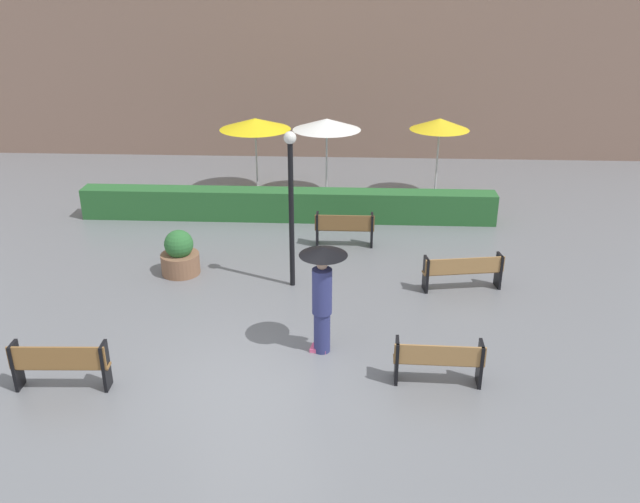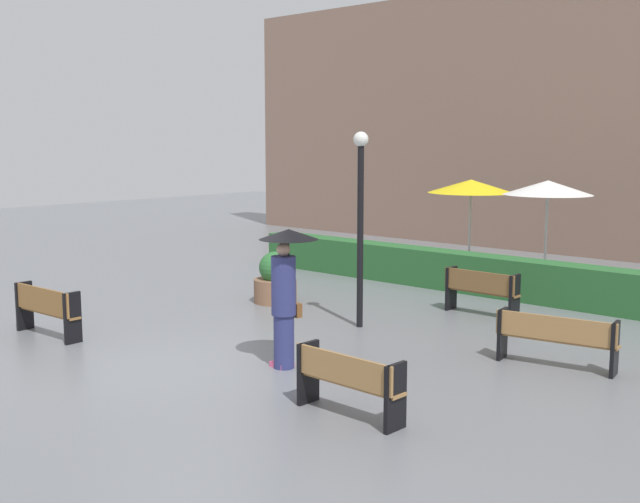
% 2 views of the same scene
% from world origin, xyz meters
% --- Properties ---
extents(ground_plane, '(60.00, 60.00, 0.00)m').
position_xyz_m(ground_plane, '(0.00, 0.00, 0.00)').
color(ground_plane, slate).
extents(bench_near_left, '(1.71, 0.40, 0.91)m').
position_xyz_m(bench_near_left, '(-3.37, -0.36, 0.54)').
color(bench_near_left, olive).
rests_on(bench_near_left, ground).
extents(bench_near_right, '(1.61, 0.42, 0.84)m').
position_xyz_m(bench_near_right, '(3.31, 0.14, 0.50)').
color(bench_near_right, '#9E7242').
rests_on(bench_near_right, ground).
extents(bench_far_right, '(1.88, 0.64, 0.83)m').
position_xyz_m(bench_far_right, '(4.31, 3.97, 0.50)').
color(bench_far_right, '#9E7242').
rests_on(bench_far_right, ground).
extents(bench_back_row, '(1.58, 0.37, 0.91)m').
position_xyz_m(bench_back_row, '(1.54, 6.44, 0.53)').
color(bench_back_row, brown).
rests_on(bench_back_row, ground).
extents(pedestrian_with_umbrella, '(0.92, 0.92, 2.17)m').
position_xyz_m(pedestrian_with_umbrella, '(1.19, 1.17, 1.37)').
color(pedestrian_with_umbrella, navy).
rests_on(pedestrian_with_umbrella, ground).
extents(planter_pot, '(0.93, 0.93, 1.12)m').
position_xyz_m(planter_pot, '(-2.44, 4.52, 0.48)').
color(planter_pot, brown).
rests_on(planter_pot, ground).
extents(lamp_post, '(0.28, 0.28, 3.68)m').
position_xyz_m(lamp_post, '(0.35, 4.02, 2.27)').
color(lamp_post, black).
rests_on(lamp_post, ground).
extents(patio_umbrella_yellow, '(2.29, 2.29, 2.48)m').
position_xyz_m(patio_umbrella_yellow, '(-1.41, 10.85, 2.30)').
color(patio_umbrella_yellow, silver).
rests_on(patio_umbrella_yellow, ground).
extents(patio_umbrella_white, '(2.16, 2.16, 2.55)m').
position_xyz_m(patio_umbrella_white, '(0.89, 10.60, 2.37)').
color(patio_umbrella_white, silver).
rests_on(patio_umbrella_white, ground).
extents(hedge_strip, '(12.18, 0.70, 0.90)m').
position_xyz_m(hedge_strip, '(-0.18, 8.40, 0.45)').
color(hedge_strip, '#28602D').
rests_on(hedge_strip, ground).
extents(building_facade, '(28.00, 1.20, 8.41)m').
position_xyz_m(building_facade, '(0.00, 16.00, 4.20)').
color(building_facade, '#846656').
rests_on(building_facade, ground).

